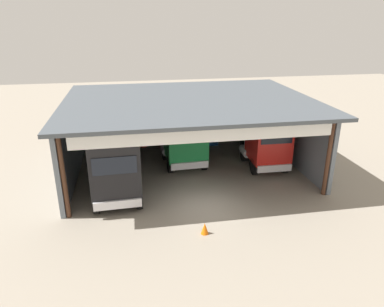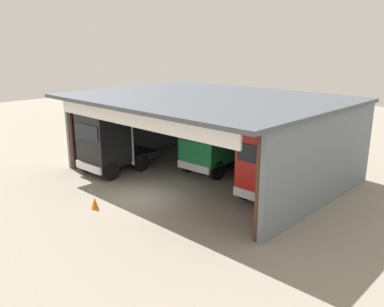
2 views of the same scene
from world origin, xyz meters
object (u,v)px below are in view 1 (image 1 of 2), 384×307
truck_green_center_left_bay (184,140)px  traffic_cone (205,228)px  truck_black_center_right_bay (115,170)px  truck_red_yard_outside (267,141)px  tool_cart (212,139)px  oil_drum (144,141)px

truck_green_center_left_bay → traffic_cone: (-0.31, -7.97, -1.59)m
truck_black_center_right_bay → truck_red_yard_outside: 10.02m
tool_cart → truck_black_center_right_bay: bearing=-130.7°
truck_green_center_left_bay → traffic_cone: size_ratio=8.66×
truck_black_center_right_bay → traffic_cone: size_ratio=8.79×
truck_red_yard_outside → tool_cart: 5.93m
traffic_cone → truck_red_yard_outside: bearing=50.6°
truck_red_yard_outside → tool_cart: (-2.40, 5.23, -1.43)m
truck_red_yard_outside → tool_cart: bearing=-64.5°
truck_black_center_right_bay → tool_cart: size_ratio=4.92×
truck_black_center_right_bay → oil_drum: (1.85, 8.81, -1.49)m
truck_black_center_right_bay → traffic_cone: bearing=136.0°
tool_cart → truck_green_center_left_bay: bearing=-125.2°
tool_cart → traffic_cone: bearing=-104.5°
truck_red_yard_outside → oil_drum: (-7.69, 5.73, -1.46)m
oil_drum → traffic_cone: size_ratio=1.65×
truck_red_yard_outside → traffic_cone: 8.82m
truck_black_center_right_bay → truck_green_center_left_bay: 6.15m
truck_black_center_right_bay → truck_green_center_left_bay: size_ratio=1.01×
truck_black_center_right_bay → truck_red_yard_outside: bearing=-164.2°
truck_green_center_left_bay → truck_red_yard_outside: truck_red_yard_outside is taller
traffic_cone → truck_green_center_left_bay: bearing=87.8°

